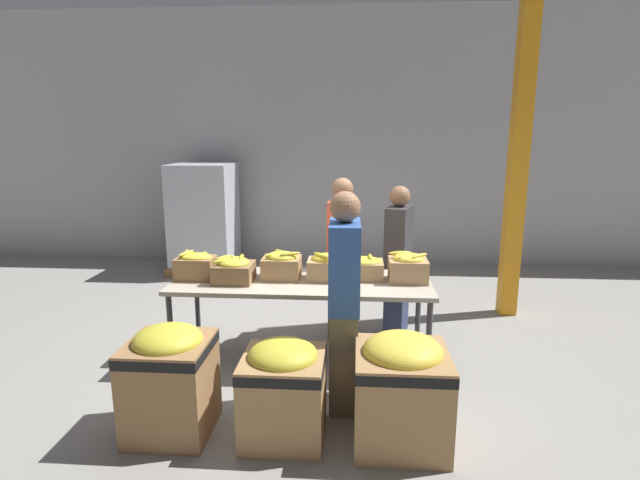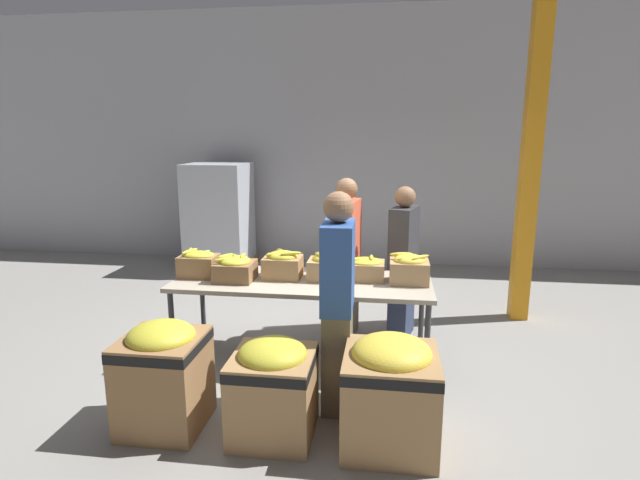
{
  "view_description": "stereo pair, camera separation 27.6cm",
  "coord_description": "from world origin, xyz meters",
  "px_view_note": "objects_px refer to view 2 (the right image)",
  "views": [
    {
      "loc": [
        0.49,
        -4.37,
        2.1
      ],
      "look_at": [
        0.17,
        -0.06,
        1.17
      ],
      "focal_mm": 28.0,
      "sensor_mm": 36.0,
      "label": 1
    },
    {
      "loc": [
        0.76,
        -4.34,
        2.1
      ],
      "look_at": [
        0.17,
        -0.06,
        1.17
      ],
      "focal_mm": 28.0,
      "sensor_mm": 36.0,
      "label": 2
    }
  ],
  "objects_px": {
    "sorting_table": "(302,285)",
    "volunteer_2": "(346,259)",
    "support_pillar": "(532,142)",
    "banana_box_0": "(199,263)",
    "banana_box_1": "(235,268)",
    "volunteer_0": "(403,263)",
    "donation_bin_2": "(390,389)",
    "donation_bin_0": "(163,372)",
    "pallet_stack_0": "(219,218)",
    "banana_box_3": "(327,266)",
    "banana_box_4": "(365,268)",
    "volunteer_1": "(338,304)",
    "donation_bin_1": "(273,385)",
    "banana_box_2": "(283,264)",
    "banana_box_5": "(409,268)"
  },
  "relations": [
    {
      "from": "volunteer_2",
      "to": "support_pillar",
      "type": "height_order",
      "value": "support_pillar"
    },
    {
      "from": "sorting_table",
      "to": "banana_box_1",
      "type": "distance_m",
      "value": 0.64
    },
    {
      "from": "banana_box_1",
      "to": "support_pillar",
      "type": "xyz_separation_m",
      "value": [
        2.9,
        1.49,
        1.11
      ]
    },
    {
      "from": "sorting_table",
      "to": "banana_box_2",
      "type": "bearing_deg",
      "value": 165.24
    },
    {
      "from": "volunteer_0",
      "to": "volunteer_2",
      "type": "xyz_separation_m",
      "value": [
        -0.58,
        -0.08,
        0.04
      ]
    },
    {
      "from": "banana_box_5",
      "to": "support_pillar",
      "type": "distance_m",
      "value": 2.18
    },
    {
      "from": "sorting_table",
      "to": "banana_box_0",
      "type": "height_order",
      "value": "banana_box_0"
    },
    {
      "from": "banana_box_2",
      "to": "pallet_stack_0",
      "type": "relative_size",
      "value": 0.22
    },
    {
      "from": "donation_bin_2",
      "to": "donation_bin_0",
      "type": "bearing_deg",
      "value": 180.0
    },
    {
      "from": "banana_box_1",
      "to": "volunteer_2",
      "type": "bearing_deg",
      "value": 36.62
    },
    {
      "from": "banana_box_3",
      "to": "volunteer_1",
      "type": "xyz_separation_m",
      "value": [
        0.19,
        -0.85,
        -0.06
      ]
    },
    {
      "from": "banana_box_0",
      "to": "support_pillar",
      "type": "xyz_separation_m",
      "value": [
        3.28,
        1.41,
        1.1
      ]
    },
    {
      "from": "banana_box_0",
      "to": "pallet_stack_0",
      "type": "distance_m",
      "value": 3.13
    },
    {
      "from": "sorting_table",
      "to": "support_pillar",
      "type": "relative_size",
      "value": 0.59
    },
    {
      "from": "volunteer_0",
      "to": "volunteer_1",
      "type": "bearing_deg",
      "value": -2.4
    },
    {
      "from": "banana_box_2",
      "to": "banana_box_4",
      "type": "relative_size",
      "value": 1.05
    },
    {
      "from": "donation_bin_1",
      "to": "banana_box_3",
      "type": "bearing_deg",
      "value": 80.29
    },
    {
      "from": "banana_box_5",
      "to": "pallet_stack_0",
      "type": "relative_size",
      "value": 0.22
    },
    {
      "from": "banana_box_4",
      "to": "banana_box_1",
      "type": "bearing_deg",
      "value": -170.84
    },
    {
      "from": "volunteer_2",
      "to": "banana_box_4",
      "type": "bearing_deg",
      "value": 32.44
    },
    {
      "from": "banana_box_1",
      "to": "banana_box_4",
      "type": "distance_m",
      "value": 1.2
    },
    {
      "from": "banana_box_0",
      "to": "banana_box_5",
      "type": "relative_size",
      "value": 0.93
    },
    {
      "from": "sorting_table",
      "to": "banana_box_4",
      "type": "height_order",
      "value": "banana_box_4"
    },
    {
      "from": "banana_box_1",
      "to": "donation_bin_0",
      "type": "height_order",
      "value": "banana_box_1"
    },
    {
      "from": "banana_box_3",
      "to": "volunteer_0",
      "type": "relative_size",
      "value": 0.22
    },
    {
      "from": "donation_bin_0",
      "to": "banana_box_1",
      "type": "bearing_deg",
      "value": 80.56
    },
    {
      "from": "sorting_table",
      "to": "banana_box_4",
      "type": "bearing_deg",
      "value": 10.39
    },
    {
      "from": "banana_box_0",
      "to": "volunteer_1",
      "type": "height_order",
      "value": "volunteer_1"
    },
    {
      "from": "volunteer_0",
      "to": "volunteer_1",
      "type": "distance_m",
      "value": 1.59
    },
    {
      "from": "banana_box_3",
      "to": "volunteer_0",
      "type": "xyz_separation_m",
      "value": [
        0.71,
        0.66,
        -0.11
      ]
    },
    {
      "from": "sorting_table",
      "to": "banana_box_1",
      "type": "height_order",
      "value": "banana_box_1"
    },
    {
      "from": "banana_box_4",
      "to": "banana_box_2",
      "type": "bearing_deg",
      "value": -175.93
    },
    {
      "from": "volunteer_2",
      "to": "banana_box_5",
      "type": "bearing_deg",
      "value": 56.04
    },
    {
      "from": "banana_box_5",
      "to": "volunteer_1",
      "type": "xyz_separation_m",
      "value": [
        -0.56,
        -0.85,
        -0.07
      ]
    },
    {
      "from": "banana_box_0",
      "to": "banana_box_1",
      "type": "height_order",
      "value": "banana_box_0"
    },
    {
      "from": "volunteer_1",
      "to": "donation_bin_0",
      "type": "bearing_deg",
      "value": 108.76
    },
    {
      "from": "sorting_table",
      "to": "volunteer_2",
      "type": "bearing_deg",
      "value": 60.91
    },
    {
      "from": "support_pillar",
      "to": "volunteer_2",
      "type": "bearing_deg",
      "value": -158.25
    },
    {
      "from": "support_pillar",
      "to": "banana_box_5",
      "type": "bearing_deg",
      "value": -134.33
    },
    {
      "from": "banana_box_3",
      "to": "banana_box_4",
      "type": "xyz_separation_m",
      "value": [
        0.35,
        0.06,
        -0.02
      ]
    },
    {
      "from": "banana_box_3",
      "to": "banana_box_5",
      "type": "relative_size",
      "value": 0.93
    },
    {
      "from": "banana_box_0",
      "to": "donation_bin_1",
      "type": "relative_size",
      "value": 0.49
    },
    {
      "from": "banana_box_3",
      "to": "banana_box_4",
      "type": "bearing_deg",
      "value": 8.98
    },
    {
      "from": "sorting_table",
      "to": "banana_box_3",
      "type": "relative_size",
      "value": 6.82
    },
    {
      "from": "banana_box_3",
      "to": "donation_bin_2",
      "type": "xyz_separation_m",
      "value": [
        0.59,
        -1.28,
        -0.49
      ]
    },
    {
      "from": "donation_bin_0",
      "to": "donation_bin_2",
      "type": "height_order",
      "value": "donation_bin_0"
    },
    {
      "from": "volunteer_1",
      "to": "volunteer_0",
      "type": "bearing_deg",
      "value": -20.18
    },
    {
      "from": "banana_box_0",
      "to": "banana_box_4",
      "type": "xyz_separation_m",
      "value": [
        1.56,
        0.12,
        -0.02
      ]
    },
    {
      "from": "sorting_table",
      "to": "support_pillar",
      "type": "bearing_deg",
      "value": 31.46
    },
    {
      "from": "sorting_table",
      "to": "volunteer_0",
      "type": "height_order",
      "value": "volunteer_0"
    }
  ]
}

